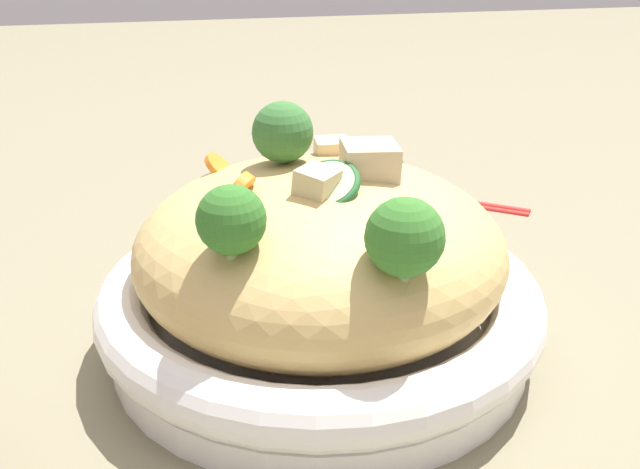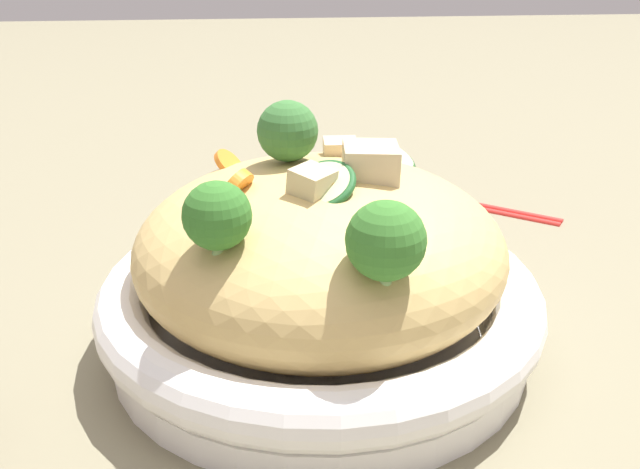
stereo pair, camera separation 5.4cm
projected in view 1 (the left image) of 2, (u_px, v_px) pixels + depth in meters
name	position (u px, v px, depth m)	size (l,w,h in m)	color
ground_plane	(320.00, 344.00, 0.58)	(3.00, 3.00, 0.00)	#7C755B
serving_bowl	(320.00, 308.00, 0.57)	(0.32, 0.32, 0.06)	white
noodle_heap	(320.00, 249.00, 0.55)	(0.26, 0.26, 0.12)	tan
broccoli_florets	(313.00, 196.00, 0.48)	(0.15, 0.20, 0.08)	#9DBF74
carrot_coins	(259.00, 182.00, 0.52)	(0.10, 0.12, 0.04)	orange
zucchini_slices	(352.00, 171.00, 0.55)	(0.12, 0.15, 0.04)	beige
chicken_chunks	(354.00, 167.00, 0.53)	(0.08, 0.11, 0.03)	beige
chopsticks_pair	(436.00, 197.00, 0.84)	(0.18, 0.13, 0.01)	red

